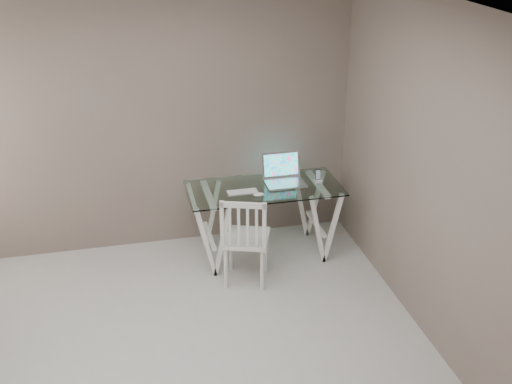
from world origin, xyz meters
TOP-DOWN VIEW (x-y plane):
  - room at (-0.06, 0.02)m, footprint 4.50×4.52m
  - desk at (1.00, 1.73)m, footprint 1.50×0.70m
  - chair at (0.70, 1.24)m, footprint 0.53×0.53m
  - laptop at (1.22, 1.84)m, footprint 0.39×0.33m
  - keyboard at (0.77, 1.67)m, footprint 0.31×0.13m
  - mouse at (0.91, 1.56)m, footprint 0.10×0.06m
  - phone_dock at (1.56, 1.76)m, footprint 0.07×0.07m

SIDE VIEW (x-z plane):
  - desk at x=1.00m, z-range 0.01..0.76m
  - chair at x=0.70m, z-range 0.05..0.96m
  - keyboard at x=0.77m, z-range 0.75..0.75m
  - mouse at x=0.91m, z-range 0.75..0.78m
  - phone_dock at x=1.56m, z-range 0.72..0.84m
  - laptop at x=1.22m, z-range 0.68..0.95m
  - room at x=-0.06m, z-range 0.36..3.07m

